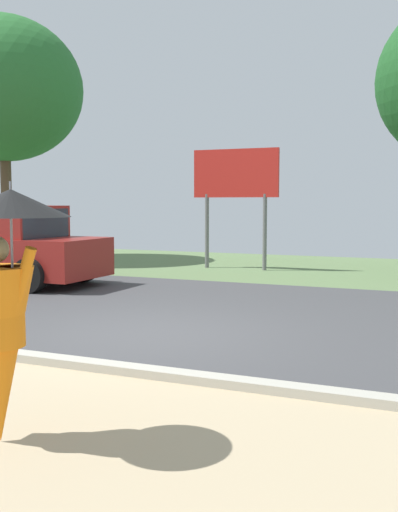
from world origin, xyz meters
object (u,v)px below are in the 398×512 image
monk_pedestrian (0,313)px  roadside_billboard (236,182)px  pickup_truck (1,248)px  tree_left_far (3,90)px

monk_pedestrian → roadside_billboard: 13.36m
pickup_truck → roadside_billboard: roadside_billboard is taller
pickup_truck → roadside_billboard: 6.87m
monk_pedestrian → pickup_truck: 10.34m
pickup_truck → tree_left_far: 7.84m
roadside_billboard → tree_left_far: bearing=-176.8°
monk_pedestrian → tree_left_far: tree_left_far is taller
monk_pedestrian → tree_left_far: (-10.74, 12.55, 4.61)m
pickup_truck → roadside_billboard: (4.12, 5.24, 1.68)m
pickup_truck → tree_left_far: (-3.92, 4.79, 4.82)m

